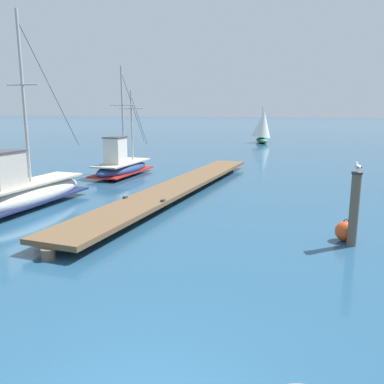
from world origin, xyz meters
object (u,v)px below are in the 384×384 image
at_px(fishing_boat_1, 24,192).
at_px(distant_sailboat, 263,127).
at_px(mooring_piling, 354,208).
at_px(perched_seagull, 358,167).
at_px(fishing_boat_0, 121,165).
at_px(mooring_buoy, 345,231).

relative_size(fishing_boat_1, distant_sailboat, 1.71).
distance_m(mooring_piling, perched_seagull, 1.17).
xyz_separation_m(fishing_boat_1, perched_seagull, (11.86, -0.42, 1.60)).
xyz_separation_m(fishing_boat_0, perched_seagull, (12.17, -8.69, 1.65)).
xyz_separation_m(fishing_boat_0, fishing_boat_1, (0.31, -8.28, 0.05)).
bearing_deg(fishing_boat_0, distant_sailboat, 81.34).
height_order(fishing_boat_1, perched_seagull, fishing_boat_1).
relative_size(fishing_boat_0, mooring_piling, 2.92).
xyz_separation_m(fishing_boat_0, distant_sailboat, (3.95, 25.94, 1.23)).
distance_m(fishing_boat_0, perched_seagull, 15.05).
distance_m(fishing_boat_1, perched_seagull, 11.98).
height_order(fishing_boat_1, mooring_buoy, fishing_boat_1).
height_order(fishing_boat_0, mooring_buoy, fishing_boat_0).
distance_m(fishing_boat_1, distant_sailboat, 34.43).
xyz_separation_m(fishing_boat_1, mooring_piling, (11.86, -0.41, 0.43)).
bearing_deg(mooring_piling, perched_seagull, -71.48).
bearing_deg(distant_sailboat, perched_seagull, -76.65).
bearing_deg(fishing_boat_1, mooring_buoy, -0.26).
height_order(mooring_piling, distant_sailboat, distant_sailboat).
relative_size(perched_seagull, distant_sailboat, 0.09).
height_order(perched_seagull, mooring_buoy, perched_seagull).
bearing_deg(mooring_buoy, perched_seagull, -65.27).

